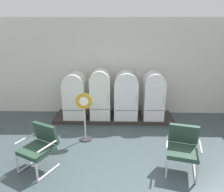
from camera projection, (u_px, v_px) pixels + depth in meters
ground at (111, 185)px, 4.02m from camera, size 12.00×10.00×0.05m
back_wall at (114, 67)px, 7.01m from camera, size 11.76×0.12×3.15m
display_plinth at (114, 117)px, 6.88m from camera, size 3.78×0.95×0.11m
refrigerator_0 at (75, 94)px, 6.54m from camera, size 0.67×0.65×1.43m
refrigerator_1 at (100, 93)px, 6.53m from camera, size 0.62×0.70×1.53m
refrigerator_2 at (126, 94)px, 6.51m from camera, size 0.71×0.69×1.47m
refrigerator_3 at (153, 94)px, 6.50m from camera, size 0.62×0.71×1.46m
armchair_left at (40, 145)px, 4.34m from camera, size 0.84×0.87×0.94m
armchair_right at (183, 146)px, 4.29m from camera, size 0.77×0.80×0.94m
sign_stand at (85, 119)px, 5.42m from camera, size 0.42×0.32×1.30m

